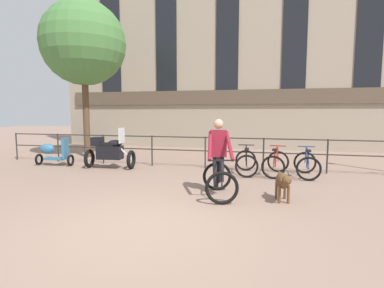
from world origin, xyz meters
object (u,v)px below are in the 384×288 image
(dog, at_px, (283,181))
(parked_bicycle_mid_right, at_px, (307,165))
(parked_bicycle_near_lamp, at_px, (246,162))
(parked_bicycle_mid_left, at_px, (276,163))
(cyclist_with_bike, at_px, (219,161))
(parked_motorcycle, at_px, (109,151))
(parked_scooter, at_px, (53,152))

(dog, relative_size, parked_bicycle_mid_right, 0.80)
(dog, distance_m, parked_bicycle_near_lamp, 2.81)
(parked_bicycle_mid_left, bearing_deg, parked_bicycle_mid_right, -170.42)
(parked_bicycle_near_lamp, bearing_deg, parked_bicycle_mid_left, 174.93)
(cyclist_with_bike, distance_m, parked_bicycle_mid_right, 3.32)
(parked_motorcycle, relative_size, parked_scooter, 1.24)
(parked_bicycle_mid_left, xyz_separation_m, parked_bicycle_mid_right, (0.86, -0.00, 0.00))
(parked_bicycle_mid_left, bearing_deg, parked_scooter, 10.39)
(parked_bicycle_mid_left, relative_size, parked_bicycle_mid_right, 1.07)
(parked_bicycle_near_lamp, height_order, parked_scooter, parked_scooter)
(parked_bicycle_near_lamp, relative_size, parked_bicycle_mid_right, 1.03)
(cyclist_with_bike, height_order, parked_bicycle_near_lamp, cyclist_with_bike)
(dog, height_order, parked_bicycle_mid_left, parked_bicycle_mid_left)
(parked_bicycle_mid_right, bearing_deg, cyclist_with_bike, 50.57)
(parked_bicycle_near_lamp, bearing_deg, parked_scooter, -4.16)
(dog, distance_m, parked_motorcycle, 5.92)
(parked_bicycle_mid_left, relative_size, parked_scooter, 0.92)
(parked_bicycle_near_lamp, xyz_separation_m, parked_bicycle_mid_right, (1.71, -0.00, 0.00))
(dog, bearing_deg, parked_scooter, 152.65)
(cyclist_with_bike, bearing_deg, parked_bicycle_near_lamp, 65.63)
(parked_bicycle_mid_right, height_order, parked_scooter, parked_scooter)
(dog, bearing_deg, cyclist_with_bike, 163.95)
(dog, bearing_deg, parked_bicycle_mid_left, 82.64)
(parked_bicycle_mid_left, bearing_deg, parked_bicycle_near_lamp, 9.59)
(parked_bicycle_near_lamp, relative_size, parked_scooter, 0.89)
(parked_motorcycle, distance_m, parked_scooter, 2.18)
(parked_bicycle_near_lamp, relative_size, parked_bicycle_mid_left, 0.97)
(parked_bicycle_near_lamp, height_order, parked_bicycle_mid_left, same)
(cyclist_with_bike, height_order, dog, cyclist_with_bike)
(dog, distance_m, parked_bicycle_mid_right, 2.78)
(dog, distance_m, parked_scooter, 7.95)
(cyclist_with_bike, xyz_separation_m, dog, (1.37, -0.18, -0.33))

